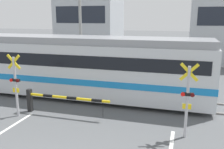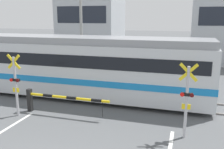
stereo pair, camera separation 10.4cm
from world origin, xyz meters
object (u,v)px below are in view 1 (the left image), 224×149
Objects in this scene: crossing_barrier_far at (165,77)px; pedestrian at (126,63)px; crossing_barrier_near at (50,99)px; crossing_signal_right at (187,98)px; commuter_train at (59,64)px; crossing_signal_left at (16,83)px.

pedestrian reaches higher than crossing_barrier_far.
crossing_barrier_near is 1.44× the size of crossing_signal_right.
commuter_train is at bearing 153.71° from crossing_signal_right.
crossing_signal_right is 10.34m from pedestrian.
pedestrian is at bearing 79.12° from crossing_barrier_near.
commuter_train is 4.09× the size of crossing_barrier_near.
crossing_barrier_far is at bearing 51.11° from crossing_barrier_near.
commuter_train is 6.41m from pedestrian.
crossing_barrier_far is 9.11m from crossing_signal_left.
crossing_signal_right reaches higher than pedestrian.
pedestrian is at bearing 72.33° from crossing_signal_left.
crossing_signal_left reaches higher than pedestrian.
crossing_signal_right reaches higher than crossing_barrier_far.
commuter_train is 3.56m from crossing_signal_left.
crossing_barrier_far is 4.14m from pedestrian.
crossing_signal_right is at bearing -6.21° from crossing_barrier_near.
commuter_train is at bearing -114.95° from pedestrian.
crossing_barrier_far is at bearing -39.59° from pedestrian.
commuter_train reaches higher than crossing_signal_right.
pedestrian is (-4.49, 9.30, -0.57)m from crossing_signal_right.
crossing_signal_right is at bearing -78.93° from crossing_barrier_far.
pedestrian is at bearing 115.75° from crossing_signal_right.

